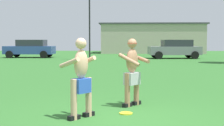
% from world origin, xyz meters
% --- Properties ---
extents(ground_plane, '(80.00, 80.00, 0.00)m').
position_xyz_m(ground_plane, '(0.00, 0.00, 0.00)').
color(ground_plane, '#2D6628').
extents(player_with_cap, '(0.77, 0.79, 1.63)m').
position_xyz_m(player_with_cap, '(0.34, 1.46, 0.89)').
color(player_with_cap, black).
rests_on(player_with_cap, ground_plane).
extents(player_in_blue, '(0.77, 0.77, 1.63)m').
position_xyz_m(player_in_blue, '(-0.72, 0.20, 0.85)').
color(player_in_blue, black).
rests_on(player_in_blue, ground_plane).
extents(frisbee, '(0.29, 0.29, 0.03)m').
position_xyz_m(frisbee, '(0.19, 0.60, 0.01)').
color(frisbee, yellow).
rests_on(frisbee, ground_plane).
extents(car_gray_near_post, '(4.45, 2.35, 1.58)m').
position_xyz_m(car_gray_near_post, '(4.39, 21.43, 0.82)').
color(car_gray_near_post, slate).
rests_on(car_gray_near_post, ground_plane).
extents(car_blue_mid_lot, '(4.33, 2.09, 1.58)m').
position_xyz_m(car_blue_mid_lot, '(-8.25, 22.23, 0.82)').
color(car_blue_mid_lot, '#2D478C').
rests_on(car_blue_mid_lot, ground_plane).
extents(lamp_post, '(0.60, 0.24, 6.13)m').
position_xyz_m(lamp_post, '(-2.60, 19.04, 3.72)').
color(lamp_post, black).
rests_on(lamp_post, ground_plane).
extents(outbuilding_behind_lot, '(12.16, 6.28, 3.48)m').
position_xyz_m(outbuilding_behind_lot, '(3.31, 32.91, 1.74)').
color(outbuilding_behind_lot, '#B2A893').
rests_on(outbuilding_behind_lot, ground_plane).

